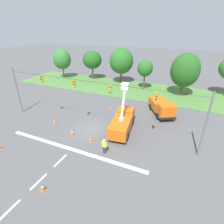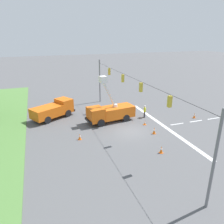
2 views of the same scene
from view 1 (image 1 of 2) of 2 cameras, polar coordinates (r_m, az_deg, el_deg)
name	(u,v)px [view 1 (image 1 of 2)]	position (r m, az deg, el deg)	size (l,w,h in m)	color
ground_plane	(93,129)	(23.88, -6.33, -5.54)	(200.00, 200.00, 0.00)	#565659
grass_verge	(133,89)	(38.96, 6.97, 7.41)	(56.00, 12.00, 0.10)	#517F3D
lane_markings	(64,157)	(19.81, -15.54, -14.07)	(17.60, 15.25, 0.01)	silver
signal_gantry	(91,98)	(21.79, -6.78, 4.72)	(26.20, 0.33, 7.20)	slate
tree_far_west	(62,59)	(48.26, -16.02, 16.19)	(4.54, 4.38, 7.40)	brown
tree_west	(92,60)	(45.65, -6.50, 16.54)	(4.82, 4.34, 7.16)	brown
tree_centre	(121,61)	(42.02, 3.09, 16.22)	(5.49, 5.58, 8.12)	brown
tree_east	(145,68)	(38.09, 10.76, 13.80)	(3.21, 3.13, 6.31)	brown
tree_far_east	(185,70)	(36.27, 22.75, 12.41)	(5.33, 4.98, 8.25)	brown
utility_truck_bucket_lift	(123,121)	(22.77, 3.46, -3.06)	(3.15, 6.77, 6.24)	orange
utility_truck_support_near	(162,107)	(28.20, 15.94, 1.62)	(5.03, 6.36, 2.38)	orange
road_worker	(104,145)	(19.10, -2.57, -10.86)	(0.63, 0.33, 1.77)	#383842
traffic_cone_foreground_right	(42,188)	(16.95, -21.75, -21.95)	(0.36, 0.36, 0.76)	orange
traffic_cone_mid_left	(111,109)	(28.64, -0.46, 1.14)	(0.36, 0.36, 0.73)	orange
traffic_cone_mid_right	(72,133)	(22.78, -12.91, -6.61)	(0.36, 0.36, 0.82)	orange
traffic_cone_near_bucket	(0,146)	(23.74, -32.83, -9.44)	(0.36, 0.36, 0.66)	orange
traffic_cone_lane_edge_a	(54,121)	(26.18, -18.27, -2.80)	(0.36, 0.36, 0.78)	orange
traffic_cone_lane_edge_b	(91,140)	(21.35, -7.03, -8.96)	(0.36, 0.36, 0.59)	orange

